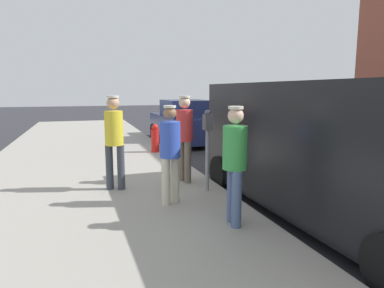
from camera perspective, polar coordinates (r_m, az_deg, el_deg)
The scene contains 10 objects.
ground_plane at distance 7.49m, azimuth 11.36°, elevation -6.96°, with size 80.00×80.00×0.00m, color #2D2D33.
sidewalk_slab at distance 6.57m, azimuth -16.71°, elevation -8.75°, with size 5.00×32.00×0.15m, color #9E998E.
parking_meter_near at distance 6.38m, azimuth 2.57°, elevation 1.29°, with size 0.14×0.18×1.52m.
pedestrian_in_red at distance 7.00m, azimuth -1.23°, elevation 1.86°, with size 0.34×0.35×1.77m.
pedestrian_in_blue at distance 5.65m, azimuth -3.63°, elevation -0.74°, with size 0.34×0.34×1.63m.
pedestrian_in_yellow at distance 6.61m, azimuth -12.76°, elevation 1.30°, with size 0.35×0.34×1.78m.
pedestrian_in_green at distance 4.77m, azimuth 7.10°, elevation -2.34°, with size 0.34×0.36×1.66m.
parked_van at distance 5.84m, azimuth 21.79°, elevation -0.31°, with size 2.25×5.25×2.15m.
parked_sedan_behind at distance 13.48m, azimuth -1.22°, elevation 3.48°, with size 1.99×4.42×1.65m.
fire_hydrant at distance 10.56m, azimuth -6.13°, elevation 0.92°, with size 0.24×0.24×0.86m.
Camera 1 is at (3.55, 6.28, 2.03)m, focal length 32.23 mm.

